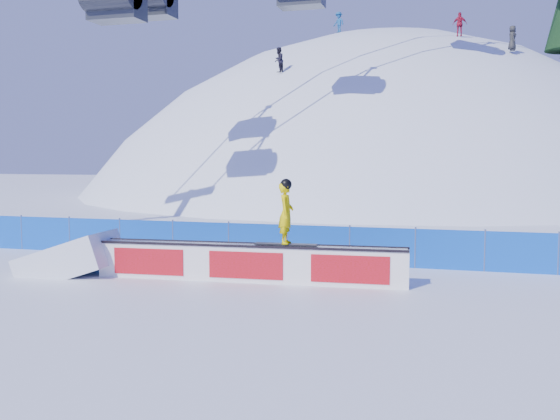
# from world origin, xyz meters

# --- Properties ---
(ground) EXTENTS (160.00, 160.00, 0.00)m
(ground) POSITION_xyz_m (0.00, 0.00, 0.00)
(ground) COLOR silver
(ground) RESTS_ON ground
(snow_hill) EXTENTS (64.00, 64.00, 64.00)m
(snow_hill) POSITION_xyz_m (0.00, 42.00, -18.00)
(snow_hill) COLOR white
(snow_hill) RESTS_ON ground
(safety_fence) EXTENTS (22.05, 0.05, 1.30)m
(safety_fence) POSITION_xyz_m (0.00, 4.50, 0.60)
(safety_fence) COLOR blue
(safety_fence) RESTS_ON ground
(rail_box) EXTENTS (8.58, 1.13, 1.03)m
(rail_box) POSITION_xyz_m (0.76, 1.28, 0.51)
(rail_box) COLOR white
(rail_box) RESTS_ON ground
(snow_ramp) EXTENTS (2.88, 1.90, 1.73)m
(snow_ramp) POSITION_xyz_m (-4.58, 0.95, 0.00)
(snow_ramp) COLOR silver
(snow_ramp) RESTS_ON ground
(snowboarder) EXTENTS (1.71, 0.63, 1.77)m
(snowboarder) POSITION_xyz_m (1.80, 1.35, 1.90)
(snowboarder) COLOR black
(snowboarder) RESTS_ON rail_box
(distant_skiers) EXTENTS (15.44, 12.45, 6.25)m
(distant_skiers) POSITION_xyz_m (0.85, 31.65, 12.09)
(distant_skiers) COLOR black
(distant_skiers) RESTS_ON ground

